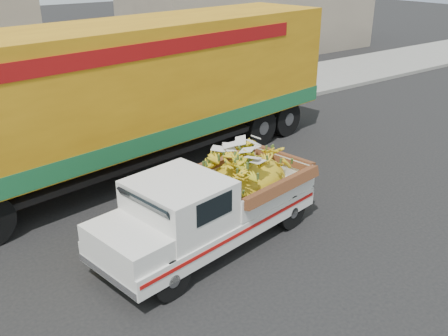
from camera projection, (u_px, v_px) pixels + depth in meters
ground at (197, 239)px, 10.07m from camera, size 100.00×100.00×0.00m
curb at (78, 146)px, 14.68m from camera, size 60.00×0.25×0.15m
sidewalk at (54, 128)px, 16.23m from camera, size 60.00×4.00×0.14m
pickup_truck at (222, 199)px, 9.76m from camera, size 4.85×2.41×1.63m
semi_trailer at (141, 90)px, 12.57m from camera, size 12.06×4.17×3.80m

